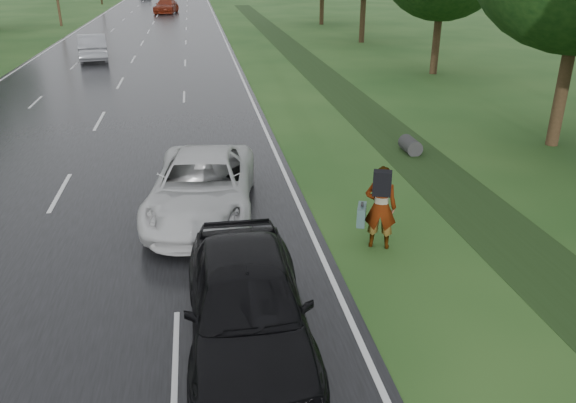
# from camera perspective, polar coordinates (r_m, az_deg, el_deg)

# --- Properties ---
(road) EXTENTS (14.00, 180.00, 0.04)m
(road) POSITION_cam_1_polar(r_m,az_deg,el_deg) (53.61, -14.20, 16.00)
(road) COLOR black
(road) RESTS_ON ground
(edge_stripe_east) EXTENTS (0.12, 180.00, 0.01)m
(edge_stripe_east) POSITION_cam_1_polar(r_m,az_deg,el_deg) (53.51, -6.69, 16.54)
(edge_stripe_east) COLOR silver
(edge_stripe_east) RESTS_ON road
(edge_stripe_west) EXTENTS (0.12, 180.00, 0.01)m
(edge_stripe_west) POSITION_cam_1_polar(r_m,az_deg,el_deg) (54.55, -21.52, 15.27)
(edge_stripe_west) COLOR silver
(edge_stripe_west) RESTS_ON road
(center_line) EXTENTS (0.12, 180.00, 0.01)m
(center_line) POSITION_cam_1_polar(r_m,az_deg,el_deg) (53.61, -14.20, 16.03)
(center_line) COLOR silver
(center_line) RESTS_ON road
(drainage_ditch) EXTENTS (2.20, 120.00, 0.56)m
(drainage_ditch) POSITION_cam_1_polar(r_m,az_deg,el_deg) (28.47, 6.03, 10.54)
(drainage_ditch) COLOR #1C3113
(drainage_ditch) RESTS_ON ground
(pedestrian) EXTENTS (0.99, 1.02, 2.04)m
(pedestrian) POSITION_cam_1_polar(r_m,az_deg,el_deg) (13.18, 9.28, -0.48)
(pedestrian) COLOR #A5998C
(pedestrian) RESTS_ON ground
(white_pickup) EXTENTS (3.28, 5.94, 1.57)m
(white_pickup) POSITION_cam_1_polar(r_m,az_deg,el_deg) (14.92, -8.69, 1.52)
(white_pickup) COLOR silver
(white_pickup) RESTS_ON road
(dark_sedan) EXTENTS (2.15, 5.21, 1.77)m
(dark_sedan) POSITION_cam_1_polar(r_m,az_deg,el_deg) (9.79, -4.17, -10.13)
(dark_sedan) COLOR black
(dark_sedan) RESTS_ON road
(silver_sedan) EXTENTS (2.59, 5.33, 1.68)m
(silver_sedan) POSITION_cam_1_polar(r_m,az_deg,el_deg) (41.39, -19.25, 14.62)
(silver_sedan) COLOR gray
(silver_sedan) RESTS_ON road
(far_car_red) EXTENTS (3.31, 6.15, 1.69)m
(far_car_red) POSITION_cam_1_polar(r_m,az_deg,el_deg) (76.00, -12.28, 18.83)
(far_car_red) COLOR maroon
(far_car_red) RESTS_ON road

